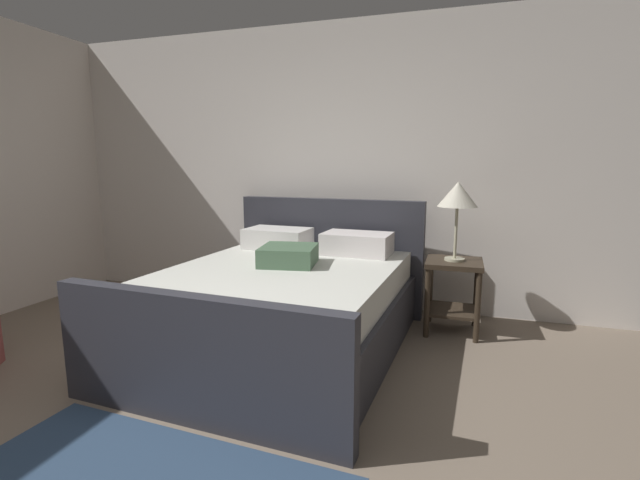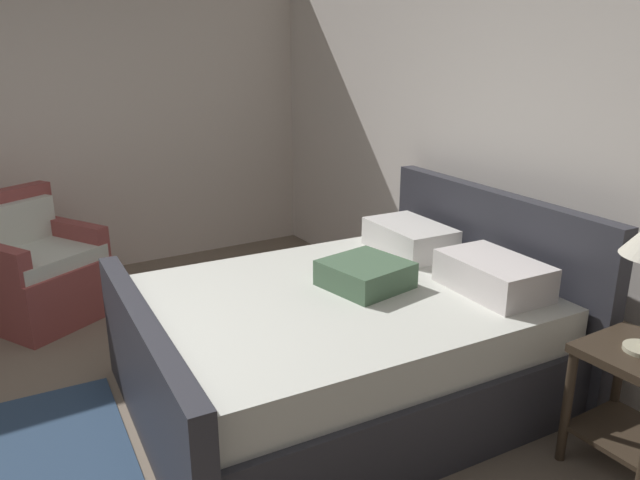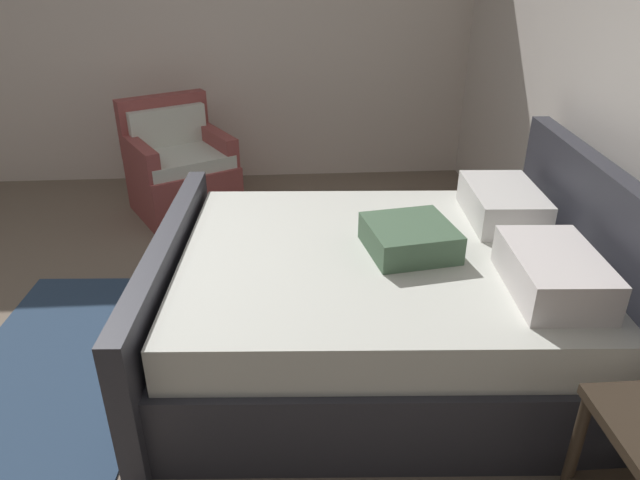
# 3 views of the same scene
# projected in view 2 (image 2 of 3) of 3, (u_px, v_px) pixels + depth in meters

# --- Properties ---
(wall_back) EXTENTS (5.59, 0.12, 2.66)m
(wall_back) POSITION_uv_depth(u_px,v_px,m) (520.00, 138.00, 3.64)
(wall_back) COLOR silver
(wall_back) RESTS_ON ground
(bed) EXTENTS (1.89, 2.27, 1.05)m
(bed) POSITION_uv_depth(u_px,v_px,m) (349.00, 337.00, 3.30)
(bed) COLOR #2F3038
(bed) RESTS_ON ground
(nightstand_right) EXTENTS (0.44, 0.44, 0.60)m
(nightstand_right) POSITION_uv_depth(u_px,v_px,m) (635.00, 391.00, 2.67)
(nightstand_right) COLOR #34291E
(nightstand_right) RESTS_ON ground
(armchair) EXTENTS (0.99, 0.98, 0.90)m
(armchair) POSITION_uv_depth(u_px,v_px,m) (35.00, 271.00, 4.25)
(armchair) COLOR #954442
(armchair) RESTS_ON ground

